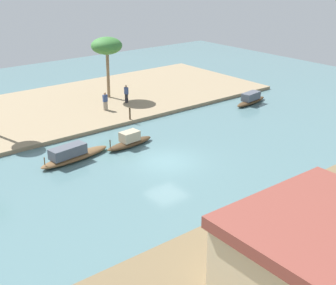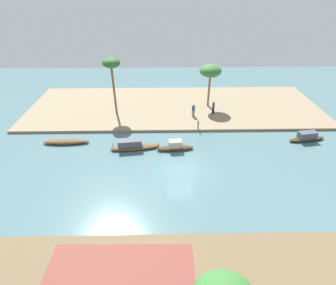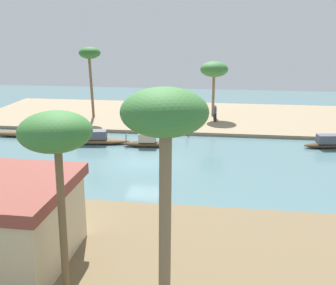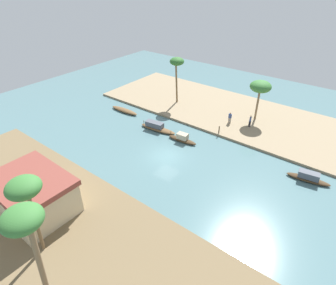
{
  "view_description": "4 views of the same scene",
  "coord_description": "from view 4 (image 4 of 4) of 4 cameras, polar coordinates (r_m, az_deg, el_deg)",
  "views": [
    {
      "loc": [
        17.53,
        22.16,
        12.77
      ],
      "look_at": [
        -0.56,
        -0.54,
        1.08
      ],
      "focal_mm": 49.09,
      "sensor_mm": 36.0,
      "label": 1
    },
    {
      "loc": [
        1.66,
        21.24,
        15.99
      ],
      "look_at": [
        1.16,
        -3.64,
        1.03
      ],
      "focal_mm": 29.79,
      "sensor_mm": 36.0,
      "label": 2
    },
    {
      "loc": [
        -5.68,
        28.21,
        9.88
      ],
      "look_at": [
        -1.64,
        -1.6,
        1.07
      ],
      "focal_mm": 43.96,
      "sensor_mm": 36.0,
      "label": 3
    },
    {
      "loc": [
        -16.68,
        21.35,
        19.04
      ],
      "look_at": [
        1.05,
        -1.66,
        0.65
      ],
      "focal_mm": 29.9,
      "sensor_mm": 36.0,
      "label": 4
    }
  ],
  "objects": [
    {
      "name": "river_water",
      "position": [
        33.12,
        -0.32,
        -2.76
      ],
      "size": [
        69.87,
        69.87,
        0.0
      ],
      "primitive_type": "plane",
      "color": "slate",
      "rests_on": "ground"
    },
    {
      "name": "riverbank_left",
      "position": [
        44.2,
        11.76,
        6.33
      ],
      "size": [
        39.94,
        14.46,
        0.3
      ],
      "primitive_type": "cube",
      "color": "#937F60",
      "rests_on": "ground"
    },
    {
      "name": "riverbank_right",
      "position": [
        26.0,
        -22.07,
        -17.48
      ],
      "size": [
        39.94,
        14.46,
        0.3
      ],
      "primitive_type": "cube",
      "color": "brown",
      "rests_on": "ground"
    },
    {
      "name": "sampan_with_tall_canopy",
      "position": [
        38.17,
        -2.32,
        3.14
      ],
      "size": [
        5.42,
        1.84,
        1.15
      ],
      "rotation": [
        0.0,
        0.0,
        0.12
      ],
      "color": "brown",
      "rests_on": "river_water"
    },
    {
      "name": "sampan_with_red_awning",
      "position": [
        35.66,
        2.94,
        0.8
      ],
      "size": [
        4.02,
        1.27,
        1.14
      ],
      "rotation": [
        0.0,
        0.0,
        0.08
      ],
      "color": "#47331E",
      "rests_on": "river_water"
    },
    {
      "name": "sampan_near_left_bank",
      "position": [
        43.73,
        -8.88,
        6.48
      ],
      "size": [
        5.07,
        1.18,
        0.5
      ],
      "rotation": [
        0.0,
        0.0,
        0.03
      ],
      "color": "brown",
      "rests_on": "river_water"
    },
    {
      "name": "sampan_upstream_small",
      "position": [
        32.71,
        26.7,
        -6.38
      ],
      "size": [
        4.38,
        1.6,
        1.1
      ],
      "rotation": [
        0.0,
        0.0,
        0.15
      ],
      "color": "#47331E",
      "rests_on": "river_water"
    },
    {
      "name": "person_on_near_bank",
      "position": [
        40.19,
        12.48,
        4.78
      ],
      "size": [
        0.41,
        0.41,
        1.6
      ],
      "rotation": [
        0.0,
        0.0,
        6.21
      ],
      "color": "gray",
      "rests_on": "riverbank_left"
    },
    {
      "name": "person_by_mooring",
      "position": [
        39.84,
        16.38,
        4.12
      ],
      "size": [
        0.36,
        0.4,
        1.68
      ],
      "rotation": [
        0.0,
        0.0,
        4.93
      ],
      "color": "#232328",
      "rests_on": "riverbank_left"
    },
    {
      "name": "mooring_post",
      "position": [
        37.39,
        10.37,
        2.58
      ],
      "size": [
        0.14,
        0.14,
        1.02
      ],
      "primitive_type": "cylinder",
      "color": "#4C3823",
      "rests_on": "riverbank_left"
    },
    {
      "name": "palm_tree_left_near",
      "position": [
        40.55,
        18.35,
        10.68
      ],
      "size": [
        2.89,
        2.89,
        5.73
      ],
      "color": "#7F6647",
      "rests_on": "riverbank_left"
    },
    {
      "name": "palm_tree_left_far",
      "position": [
        43.72,
        1.82,
        15.86
      ],
      "size": [
        2.18,
        2.18,
        7.22
      ],
      "color": "brown",
      "rests_on": "riverbank_left"
    },
    {
      "name": "palm_tree_right_tall",
      "position": [
        21.36,
        -27.28,
        -8.5
      ],
      "size": [
        2.39,
        2.39,
        6.86
      ],
      "color": "brown",
      "rests_on": "riverbank_right"
    },
    {
      "name": "palm_tree_right_short",
      "position": [
        17.54,
        -27.27,
        -14.64
      ],
      "size": [
        2.32,
        2.32,
        7.99
      ],
      "color": "#7F6647",
      "rests_on": "riverbank_right"
    },
    {
      "name": "riverside_building",
      "position": [
        27.54,
        -25.79,
        -9.53
      ],
      "size": [
        7.22,
        5.51,
        3.56
      ],
      "rotation": [
        0.0,
        0.0,
        -0.01
      ],
      "color": "beige",
      "rests_on": "riverbank_right"
    }
  ]
}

